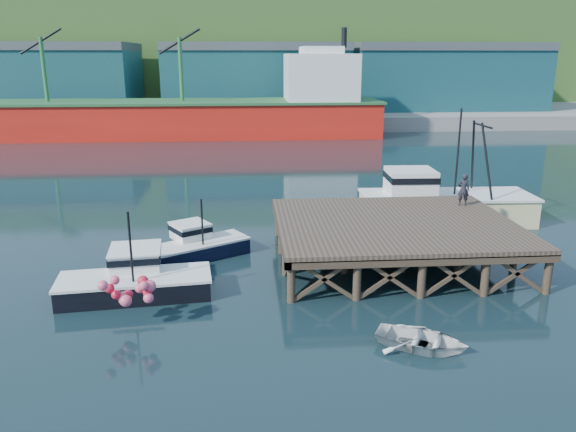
{
  "coord_description": "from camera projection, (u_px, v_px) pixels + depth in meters",
  "views": [
    {
      "loc": [
        -2.05,
        -26.86,
        10.2
      ],
      "look_at": [
        0.18,
        2.0,
        1.94
      ],
      "focal_mm": 35.0,
      "sensor_mm": 36.0,
      "label": 1
    }
  ],
  "objects": [
    {
      "name": "warehouse_left",
      "position": [
        30.0,
        81.0,
        86.63
      ],
      "size": [
        32.0,
        16.0,
        9.0
      ],
      "primitive_type": "cube",
      "color": "#194B53",
      "rests_on": "far_quay"
    },
    {
      "name": "far_quay",
      "position": [
        256.0,
        112.0,
        95.54
      ],
      "size": [
        160.0,
        40.0,
        2.0
      ],
      "primitive_type": "cube",
      "color": "gray",
      "rests_on": "ground"
    },
    {
      "name": "warehouse_right",
      "position": [
        440.0,
        80.0,
        91.46
      ],
      "size": [
        30.0,
        16.0,
        9.0
      ],
      "primitive_type": "cube",
      "color": "#194B53",
      "rests_on": "far_quay"
    },
    {
      "name": "trawler",
      "position": [
        443.0,
        200.0,
        35.42
      ],
      "size": [
        10.82,
        4.17,
        7.16
      ],
      "rotation": [
        0.0,
        0.0,
        -0.03
      ],
      "color": "#F2E99C",
      "rests_on": "ground"
    },
    {
      "name": "wharf",
      "position": [
        396.0,
        226.0,
        28.4
      ],
      "size": [
        12.0,
        10.0,
        2.62
      ],
      "color": "brown",
      "rests_on": "ground"
    },
    {
      "name": "boat_black",
      "position": [
        135.0,
        278.0,
        24.78
      ],
      "size": [
        6.8,
        5.68,
        4.07
      ],
      "rotation": [
        0.0,
        0.0,
        0.11
      ],
      "color": "black",
      "rests_on": "ground"
    },
    {
      "name": "hillside",
      "position": [
        252.0,
        52.0,
        121.55
      ],
      "size": [
        220.0,
        50.0,
        22.0
      ],
      "primitive_type": "cube",
      "color": "#2D511E",
      "rests_on": "ground"
    },
    {
      "name": "dockworker",
      "position": [
        463.0,
        190.0,
        31.32
      ],
      "size": [
        0.73,
        0.55,
        1.8
      ],
      "primitive_type": "imported",
      "rotation": [
        0.0,
        0.0,
        2.95
      ],
      "color": "black",
      "rests_on": "wharf"
    },
    {
      "name": "ground",
      "position": [
        287.0,
        263.0,
        28.7
      ],
      "size": [
        300.0,
        300.0,
        0.0
      ],
      "primitive_type": "plane",
      "color": "black",
      "rests_on": "ground"
    },
    {
      "name": "boat_navy",
      "position": [
        197.0,
        244.0,
        29.5
      ],
      "size": [
        5.5,
        4.35,
        3.29
      ],
      "rotation": [
        0.0,
        0.0,
        0.54
      ],
      "color": "black",
      "rests_on": "ground"
    },
    {
      "name": "warehouse_mid",
      "position": [
        256.0,
        80.0,
        89.23
      ],
      "size": [
        28.0,
        16.0,
        9.0
      ],
      "primitive_type": "cube",
      "color": "#194B53",
      "rests_on": "far_quay"
    },
    {
      "name": "cargo_ship",
      "position": [
        195.0,
        111.0,
        73.18
      ],
      "size": [
        55.5,
        10.0,
        13.75
      ],
      "color": "red",
      "rests_on": "ground"
    },
    {
      "name": "dinghy",
      "position": [
        422.0,
        340.0,
        20.26
      ],
      "size": [
        4.02,
        3.66,
        0.68
      ],
      "primitive_type": "imported",
      "rotation": [
        0.0,
        0.0,
        1.07
      ],
      "color": "white",
      "rests_on": "ground"
    }
  ]
}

